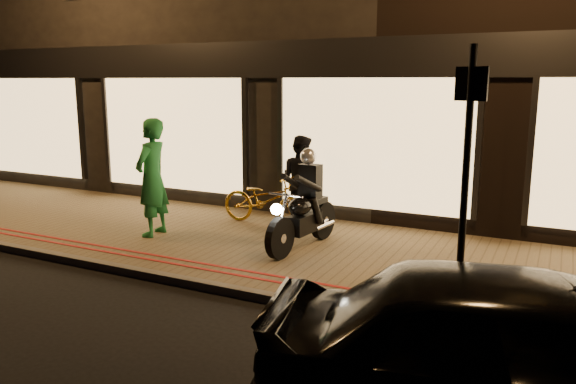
# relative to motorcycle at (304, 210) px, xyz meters

# --- Properties ---
(ground) EXTENTS (90.00, 90.00, 0.00)m
(ground) POSITION_rel_motorcycle_xyz_m (0.48, -2.05, -0.73)
(ground) COLOR black
(ground) RESTS_ON ground
(sidewalk) EXTENTS (50.00, 4.00, 0.12)m
(sidewalk) POSITION_rel_motorcycle_xyz_m (0.48, -0.05, -0.67)
(sidewalk) COLOR brown
(sidewalk) RESTS_ON ground
(kerb_stone) EXTENTS (50.00, 0.14, 0.12)m
(kerb_stone) POSITION_rel_motorcycle_xyz_m (0.48, -2.00, -0.67)
(kerb_stone) COLOR #59544C
(kerb_stone) RESTS_ON ground
(red_kerb_lines) EXTENTS (50.00, 0.26, 0.01)m
(red_kerb_lines) POSITION_rel_motorcycle_xyz_m (0.48, -1.50, -0.61)
(red_kerb_lines) COLOR #99110D
(red_kerb_lines) RESTS_ON sidewalk
(building_row) EXTENTS (48.00, 10.11, 8.50)m
(building_row) POSITION_rel_motorcycle_xyz_m (0.48, 6.94, 3.51)
(building_row) COLOR black
(building_row) RESTS_ON ground
(motorcycle) EXTENTS (0.63, 1.94, 1.59)m
(motorcycle) POSITION_rel_motorcycle_xyz_m (0.00, 0.00, 0.00)
(motorcycle) COLOR black
(motorcycle) RESTS_ON sidewalk
(sign_post) EXTENTS (0.35, 0.12, 3.00)m
(sign_post) POSITION_rel_motorcycle_xyz_m (2.70, -1.77, 1.06)
(sign_post) COLOR black
(sign_post) RESTS_ON sidewalk
(bicycle_gold) EXTENTS (1.75, 0.62, 0.91)m
(bicycle_gold) POSITION_rel_motorcycle_xyz_m (-1.27, 1.04, -0.16)
(bicycle_gold) COLOR #C18822
(bicycle_gold) RESTS_ON sidewalk
(person_green) EXTENTS (0.57, 0.79, 2.02)m
(person_green) POSITION_rel_motorcycle_xyz_m (-2.64, -0.47, 0.39)
(person_green) COLOR #217C3A
(person_green) RESTS_ON sidewalk
(person_dark) EXTENTS (0.91, 0.77, 1.64)m
(person_dark) POSITION_rel_motorcycle_xyz_m (-0.78, 1.52, 0.20)
(person_dark) COLOR black
(person_dark) RESTS_ON sidewalk
(parked_car) EXTENTS (4.47, 2.58, 1.43)m
(parked_car) POSITION_rel_motorcycle_xyz_m (3.57, -3.61, -0.02)
(parked_car) COLOR black
(parked_car) RESTS_ON ground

